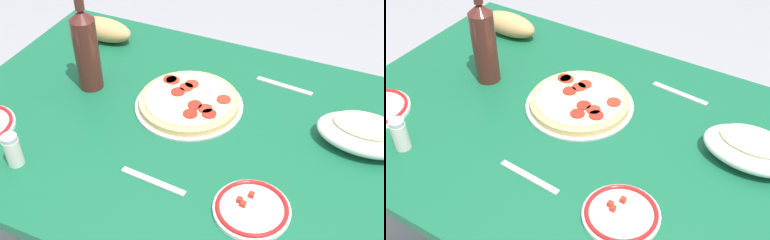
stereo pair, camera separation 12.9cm
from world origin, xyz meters
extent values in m
cube|color=#145938|center=(0.00, 0.00, 0.69)|extent=(1.33, 0.90, 0.03)
cylinder|color=#33302D|center=(0.61, -0.39, 0.34)|extent=(0.07, 0.07, 0.68)
cylinder|color=#B7B7BC|center=(0.05, -0.09, 0.71)|extent=(0.30, 0.30, 0.01)
cylinder|color=#DBB26B|center=(0.05, -0.09, 0.72)|extent=(0.28, 0.28, 0.02)
cylinder|color=beige|center=(0.05, -0.09, 0.73)|extent=(0.24, 0.24, 0.01)
cylinder|color=#B22D1E|center=(-0.04, -0.11, 0.74)|extent=(0.04, 0.04, 0.00)
cylinder|color=maroon|center=(0.08, -0.09, 0.74)|extent=(0.04, 0.04, 0.00)
cylinder|color=maroon|center=(-0.03, -0.04, 0.74)|extent=(0.04, 0.04, 0.00)
cylinder|color=maroon|center=(0.13, -0.14, 0.74)|extent=(0.04, 0.04, 0.00)
cylinder|color=#B22D1E|center=(-0.01, -0.06, 0.74)|extent=(0.04, 0.04, 0.00)
cylinder|color=maroon|center=(0.01, -0.02, 0.74)|extent=(0.04, 0.04, 0.00)
cylinder|color=#B22D1E|center=(0.07, -0.12, 0.74)|extent=(0.04, 0.04, 0.00)
cylinder|color=maroon|center=(0.02, -0.06, 0.74)|extent=(0.04, 0.04, 0.00)
cylinder|color=#B22D1E|center=(0.12, -0.14, 0.74)|extent=(0.04, 0.04, 0.00)
cylinder|color=#B22D1E|center=(0.06, -0.14, 0.74)|extent=(0.04, 0.04, 0.00)
ellipsoid|color=white|center=(-0.42, -0.12, 0.74)|extent=(0.24, 0.15, 0.07)
ellipsoid|color=#AD2819|center=(-0.42, -0.12, 0.75)|extent=(0.20, 0.12, 0.03)
ellipsoid|color=beige|center=(-0.42, -0.12, 0.77)|extent=(0.17, 0.10, 0.02)
cylinder|color=#471E19|center=(0.35, -0.06, 0.82)|extent=(0.07, 0.07, 0.22)
cone|color=#471E19|center=(0.35, -0.06, 0.94)|extent=(0.07, 0.07, 0.03)
cylinder|color=white|center=(-0.23, 0.20, 0.71)|extent=(0.17, 0.17, 0.01)
torus|color=red|center=(-0.23, 0.20, 0.72)|extent=(0.16, 0.16, 0.01)
cube|color=#AD2819|center=(-0.20, 0.19, 0.72)|extent=(0.01, 0.01, 0.01)
cube|color=#AD2819|center=(-0.21, 0.20, 0.72)|extent=(0.01, 0.01, 0.01)
cube|color=#AD2819|center=(-0.22, 0.17, 0.72)|extent=(0.01, 0.01, 0.01)
ellipsoid|color=tan|center=(0.45, -0.30, 0.75)|extent=(0.20, 0.09, 0.08)
cylinder|color=silver|center=(0.34, 0.29, 0.74)|extent=(0.04, 0.04, 0.07)
cylinder|color=#B7B7BC|center=(0.34, 0.29, 0.79)|extent=(0.04, 0.04, 0.01)
cube|color=#B7B7BC|center=(0.01, 0.21, 0.71)|extent=(0.17, 0.03, 0.00)
cube|color=#B7B7BC|center=(-0.17, -0.28, 0.71)|extent=(0.17, 0.03, 0.00)
camera|label=1|loc=(-0.40, 0.91, 1.56)|focal=46.40mm
camera|label=2|loc=(-0.51, 0.85, 1.56)|focal=46.40mm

